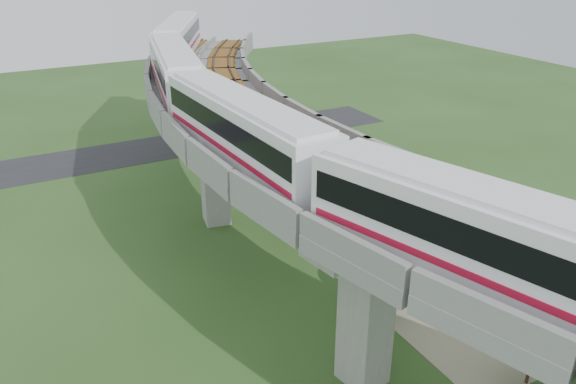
# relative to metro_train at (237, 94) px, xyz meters

# --- Properties ---
(ground) EXTENTS (160.00, 160.00, 0.00)m
(ground) POSITION_rel_metro_train_xyz_m (-0.49, -4.06, -12.31)
(ground) COLOR #2B481D
(ground) RESTS_ON ground
(dirt_lot) EXTENTS (18.00, 26.00, 0.04)m
(dirt_lot) POSITION_rel_metro_train_xyz_m (13.51, -6.06, -12.29)
(dirt_lot) COLOR gray
(dirt_lot) RESTS_ON ground
(asphalt_road) EXTENTS (60.00, 8.00, 0.03)m
(asphalt_road) POSITION_rel_metro_train_xyz_m (-0.49, 25.94, -12.29)
(asphalt_road) COLOR #232326
(asphalt_road) RESTS_ON ground
(viaduct) EXTENTS (19.58, 73.98, 11.40)m
(viaduct) POSITION_rel_metro_train_xyz_m (3.36, -4.06, -3.26)
(viaduct) COLOR #99968E
(viaduct) RESTS_ON ground
(metro_train) EXTENTS (12.56, 61.18, 3.64)m
(metro_train) POSITION_rel_metro_train_xyz_m (0.00, 0.00, 0.00)
(metro_train) COLOR white
(metro_train) RESTS_ON ground
(fence) EXTENTS (3.87, 38.73, 1.50)m
(fence) POSITION_rel_metro_train_xyz_m (9.27, -4.06, -11.56)
(fence) COLOR #2D382D
(fence) RESTS_ON ground
(tree_0) EXTENTS (2.74, 2.74, 3.46)m
(tree_0) POSITION_rel_metro_train_xyz_m (9.73, 17.18, -10.02)
(tree_0) COLOR #382314
(tree_0) RESTS_ON ground
(tree_1) EXTENTS (1.90, 1.90, 2.35)m
(tree_1) POSITION_rel_metro_train_xyz_m (8.57, 10.90, -10.77)
(tree_1) COLOR #382314
(tree_1) RESTS_ON ground
(tree_2) EXTENTS (3.10, 3.10, 3.38)m
(tree_2) POSITION_rel_metro_train_xyz_m (5.93, 1.23, -10.24)
(tree_2) COLOR #382314
(tree_2) RESTS_ON ground
(tree_3) EXTENTS (3.16, 3.16, 3.85)m
(tree_3) POSITION_rel_metro_train_xyz_m (5.82, -10.00, -9.81)
(tree_3) COLOR #382314
(tree_3) RESTS_ON ground
(tree_4) EXTENTS (2.89, 2.89, 3.50)m
(tree_4) POSITION_rel_metro_train_xyz_m (7.92, -18.93, -10.04)
(tree_4) COLOR #382314
(tree_4) RESTS_ON ground
(car_white) EXTENTS (2.04, 3.66, 1.18)m
(car_white) POSITION_rel_metro_train_xyz_m (8.50, -12.96, -11.68)
(car_white) COLOR silver
(car_white) RESTS_ON dirt_lot
(car_red) EXTENTS (3.79, 2.79, 1.19)m
(car_red) POSITION_rel_metro_train_xyz_m (15.75, -8.60, -11.67)
(car_red) COLOR maroon
(car_red) RESTS_ON dirt_lot
(car_dark) EXTENTS (4.17, 3.26, 1.13)m
(car_dark) POSITION_rel_metro_train_xyz_m (14.18, 3.32, -11.70)
(car_dark) COLOR black
(car_dark) RESTS_ON dirt_lot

